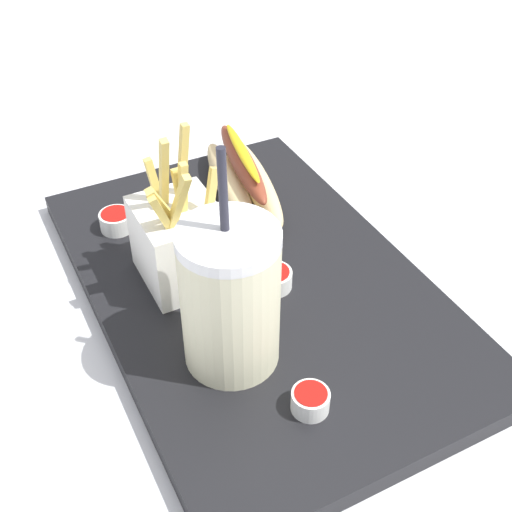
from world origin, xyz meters
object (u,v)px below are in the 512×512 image
(fries_basket, at_px, (180,241))
(ketchup_cup_1, at_px, (116,220))
(ketchup_cup_2, at_px, (310,400))
(hot_dog_1, at_px, (243,178))
(ketchup_cup_3, at_px, (273,278))
(soda_cup, at_px, (230,298))

(fries_basket, relative_size, ketchup_cup_1, 4.47)
(ketchup_cup_2, bearing_deg, hot_dog_1, -15.99)
(fries_basket, bearing_deg, ketchup_cup_3, -127.10)
(hot_dog_1, height_order, ketchup_cup_1, hot_dog_1)
(hot_dog_1, relative_size, ketchup_cup_2, 6.14)
(ketchup_cup_1, relative_size, ketchup_cup_3, 0.98)
(hot_dog_1, height_order, ketchup_cup_2, hot_dog_1)
(soda_cup, xyz_separation_m, fries_basket, (0.12, -0.00, -0.02))
(hot_dog_1, xyz_separation_m, ketchup_cup_1, (0.00, 0.15, -0.01))
(fries_basket, distance_m, ketchup_cup_3, 0.10)
(ketchup_cup_2, bearing_deg, ketchup_cup_1, 12.08)
(fries_basket, bearing_deg, ketchup_cup_1, 18.28)
(fries_basket, bearing_deg, ketchup_cup_2, -171.32)
(ketchup_cup_2, bearing_deg, soda_cup, 21.08)
(fries_basket, xyz_separation_m, ketchup_cup_1, (0.10, 0.03, -0.03))
(hot_dog_1, distance_m, ketchup_cup_1, 0.15)
(soda_cup, bearing_deg, hot_dog_1, -28.33)
(soda_cup, height_order, ketchup_cup_1, soda_cup)
(fries_basket, xyz_separation_m, ketchup_cup_3, (-0.05, -0.07, -0.03))
(soda_cup, relative_size, ketchup_cup_3, 5.59)
(soda_cup, relative_size, fries_basket, 1.27)
(fries_basket, relative_size, ketchup_cup_2, 5.11)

